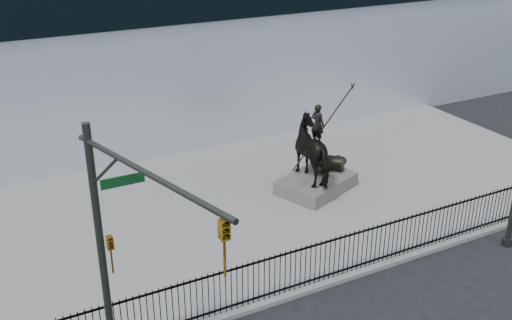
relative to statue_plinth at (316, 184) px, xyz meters
name	(u,v)px	position (x,y,z in m)	size (l,w,h in m)	color
ground	(347,306)	(-3.23, -6.75, -0.44)	(120.00, 120.00, 0.00)	black
plaza	(244,206)	(-3.23, 0.25, -0.36)	(30.00, 12.00, 0.15)	gray
building	(136,33)	(-3.23, 13.25, 4.06)	(44.00, 14.00, 9.00)	white
picket_fence	(326,260)	(-3.23, -5.50, 0.46)	(22.10, 0.10, 1.50)	black
statue_plinth	(316,184)	(0.00, 0.00, 0.00)	(3.07, 2.11, 0.58)	#53514B
equestrian_statue	(319,150)	(0.05, 0.02, 1.50)	(3.69, 3.02, 3.34)	black
traffic_signal_left	(121,260)	(-9.98, -7.38, 3.59)	(1.52, 4.84, 7.00)	#252923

